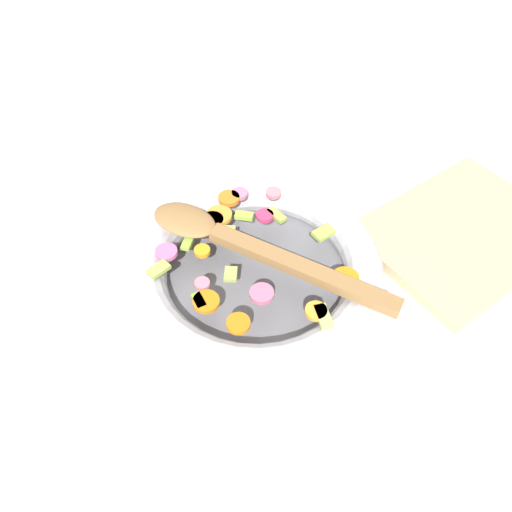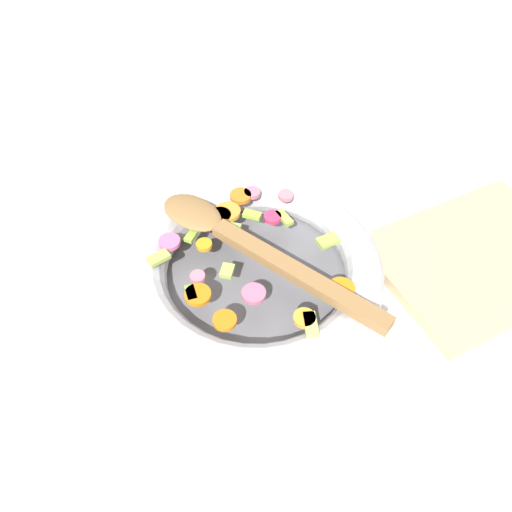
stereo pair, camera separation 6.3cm
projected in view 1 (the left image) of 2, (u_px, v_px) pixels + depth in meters
The scene contains 5 objects.
ground_plane at pixel (256, 280), 0.67m from camera, with size 4.00×4.00×0.00m, color silver.
skillet at pixel (256, 270), 0.65m from camera, with size 0.33×0.33×0.05m.
chopped_vegetables at pixel (242, 250), 0.64m from camera, with size 0.23×0.26×0.01m.
wooden_spoon at pixel (243, 244), 0.63m from camera, with size 0.18×0.32×0.01m.
cutting_board at pixel (463, 234), 0.71m from camera, with size 0.27×0.21×0.02m.
Camera 1 is at (-0.24, -0.33, 0.53)m, focal length 35.00 mm.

